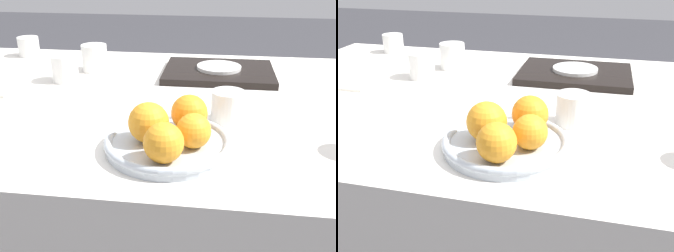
# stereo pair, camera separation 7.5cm
# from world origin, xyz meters

# --- Properties ---
(table) EXTENTS (1.34, 0.95, 0.71)m
(table) POSITION_xyz_m (0.00, 0.00, 0.36)
(table) COLOR silver
(table) RESTS_ON ground_plane
(fruit_platter) EXTENTS (0.25, 0.25, 0.03)m
(fruit_platter) POSITION_xyz_m (0.16, -0.29, 0.73)
(fruit_platter) COLOR #B2BCC6
(fruit_platter) RESTS_ON table
(orange_0) EXTENTS (0.08, 0.08, 0.08)m
(orange_0) POSITION_xyz_m (0.13, -0.30, 0.77)
(orange_0) COLOR orange
(orange_0) RESTS_ON fruit_platter
(orange_1) EXTENTS (0.08, 0.08, 0.08)m
(orange_1) POSITION_xyz_m (0.20, -0.23, 0.77)
(orange_1) COLOR orange
(orange_1) RESTS_ON fruit_platter
(orange_2) EXTENTS (0.07, 0.07, 0.07)m
(orange_2) POSITION_xyz_m (0.21, -0.31, 0.77)
(orange_2) COLOR orange
(orange_2) RESTS_ON fruit_platter
(orange_3) EXTENTS (0.07, 0.07, 0.07)m
(orange_3) POSITION_xyz_m (0.17, -0.37, 0.77)
(orange_3) COLOR orange
(orange_3) RESTS_ON fruit_platter
(serving_tray) EXTENTS (0.33, 0.26, 0.02)m
(serving_tray) POSITION_xyz_m (0.25, 0.22, 0.72)
(serving_tray) COLOR black
(serving_tray) RESTS_ON table
(side_plate) EXTENTS (0.14, 0.14, 0.01)m
(side_plate) POSITION_xyz_m (0.25, 0.22, 0.74)
(side_plate) COLOR silver
(side_plate) RESTS_ON serving_tray
(cup_0) EXTENTS (0.08, 0.08, 0.08)m
(cup_0) POSITION_xyz_m (-0.14, 0.22, 0.76)
(cup_0) COLOR white
(cup_0) RESTS_ON table
(cup_1) EXTENTS (0.08, 0.08, 0.07)m
(cup_1) POSITION_xyz_m (0.28, -0.14, 0.75)
(cup_1) COLOR white
(cup_1) RESTS_ON table
(cup_2) EXTENTS (0.08, 0.08, 0.08)m
(cup_2) POSITION_xyz_m (-0.19, 0.10, 0.75)
(cup_2) COLOR white
(cup_2) RESTS_ON table
(cup_3) EXTENTS (0.07, 0.07, 0.07)m
(cup_3) POSITION_xyz_m (-0.44, 0.37, 0.75)
(cup_3) COLOR white
(cup_3) RESTS_ON table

